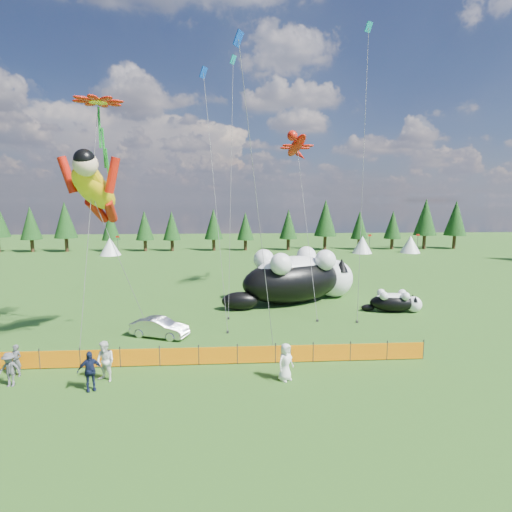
# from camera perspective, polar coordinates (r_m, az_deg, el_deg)

# --- Properties ---
(ground) EXTENTS (160.00, 160.00, 0.00)m
(ground) POSITION_cam_1_polar(r_m,az_deg,el_deg) (24.44, -5.20, -12.42)
(ground) COLOR #143609
(ground) RESTS_ON ground
(safety_fence) EXTENTS (22.06, 0.06, 1.10)m
(safety_fence) POSITION_cam_1_polar(r_m,az_deg,el_deg) (21.46, -5.43, -13.94)
(safety_fence) COLOR #262626
(safety_fence) RESTS_ON ground
(tree_line) EXTENTS (90.00, 4.00, 8.00)m
(tree_line) POSITION_cam_1_polar(r_m,az_deg,el_deg) (68.06, -4.28, 4.14)
(tree_line) COLOR black
(tree_line) RESTS_ON ground
(festival_tents) EXTENTS (50.00, 3.20, 2.80)m
(festival_tents) POSITION_cam_1_polar(r_m,az_deg,el_deg) (64.14, 5.58, 1.56)
(festival_tents) COLOR white
(festival_tents) RESTS_ON ground
(cat_large) EXTENTS (11.68, 7.82, 4.47)m
(cat_large) POSITION_cam_1_polar(r_m,az_deg,el_deg) (33.72, 6.10, -2.98)
(cat_large) COLOR black
(cat_large) RESTS_ON ground
(cat_small) EXTENTS (4.56, 2.10, 1.65)m
(cat_small) POSITION_cam_1_polar(r_m,az_deg,el_deg) (32.62, 19.24, -6.17)
(cat_small) COLOR black
(cat_small) RESTS_ON ground
(car) EXTENTS (3.87, 2.48, 1.20)m
(car) POSITION_cam_1_polar(r_m,az_deg,el_deg) (26.07, -13.61, -9.90)
(car) COLOR silver
(car) RESTS_ON ground
(spectator_a) EXTENTS (0.65, 0.51, 1.57)m
(spectator_a) POSITION_cam_1_polar(r_m,az_deg,el_deg) (23.17, -31.04, -12.67)
(spectator_a) COLOR #505054
(spectator_a) RESTS_ON ground
(spectator_b) EXTENTS (1.09, 0.92, 1.94)m
(spectator_b) POSITION_cam_1_polar(r_m,az_deg,el_deg) (20.68, -20.74, -13.92)
(spectator_b) COLOR white
(spectator_b) RESTS_ON ground
(spectator_c) EXTENTS (1.20, 0.92, 1.83)m
(spectator_c) POSITION_cam_1_polar(r_m,az_deg,el_deg) (20.04, -22.67, -14.92)
(spectator_c) COLOR #141C39
(spectator_c) RESTS_ON ground
(spectator_d) EXTENTS (1.06, 0.56, 1.61)m
(spectator_d) POSITION_cam_1_polar(r_m,az_deg,el_deg) (22.12, -31.77, -13.62)
(spectator_d) COLOR #505054
(spectator_d) RESTS_ON ground
(spectator_e) EXTENTS (1.05, 1.00, 1.81)m
(spectator_e) POSITION_cam_1_polar(r_m,az_deg,el_deg) (19.59, 4.23, -14.87)
(spectator_e) COLOR white
(spectator_e) RESTS_ON ground
(superhero_kite) EXTENTS (5.27, 5.64, 11.58)m
(superhero_kite) POSITION_cam_1_polar(r_m,az_deg,el_deg) (24.61, -22.03, 8.79)
(superhero_kite) COLOR yellow
(superhero_kite) RESTS_ON ground
(gecko_kite) EXTENTS (3.91, 13.13, 16.55)m
(gecko_kite) POSITION_cam_1_polar(r_m,az_deg,el_deg) (37.65, 5.81, 15.40)
(gecko_kite) COLOR #BA1509
(gecko_kite) RESTS_ON ground
(flower_kite) EXTENTS (3.75, 5.19, 14.29)m
(flower_kite) POSITION_cam_1_polar(r_m,az_deg,el_deg) (25.69, -21.61, 19.48)
(flower_kite) COLOR #BA1509
(flower_kite) RESTS_ON ground
(diamond_kite_a) EXTENTS (2.03, 6.26, 18.77)m
(diamond_kite_a) POSITION_cam_1_polar(r_m,az_deg,el_deg) (31.42, -7.38, 23.29)
(diamond_kite_a) COLOR #0C3EBD
(diamond_kite_a) RESTS_ON ground
(diamond_kite_b) EXTENTS (2.01, 4.53, 21.87)m
(diamond_kite_b) POSITION_cam_1_polar(r_m,az_deg,el_deg) (33.87, 15.70, 26.77)
(diamond_kite_b) COLOR #0D949D
(diamond_kite_b) RESTS_ON ground
(diamond_kite_c) EXTENTS (2.28, 1.60, 16.80)m
(diamond_kite_c) POSITION_cam_1_polar(r_m,az_deg,el_deg) (21.30, -2.18, 26.16)
(diamond_kite_c) COLOR #0C3EBD
(diamond_kite_c) RESTS_ON ground
(diamond_kite_d) EXTENTS (0.98, 7.09, 20.97)m
(diamond_kite_d) POSITION_cam_1_polar(r_m,az_deg,el_deg) (35.43, -3.33, 24.25)
(diamond_kite_d) COLOR #0D949D
(diamond_kite_d) RESTS_ON ground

